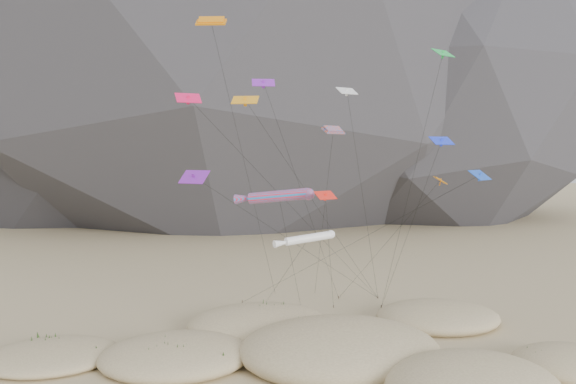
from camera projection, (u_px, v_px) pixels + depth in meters
name	position (u px, v px, depth m)	size (l,w,h in m)	color
dunes	(309.00, 361.00, 44.00)	(50.57, 36.52, 4.12)	#CCB789
dune_grass	(302.00, 361.00, 43.94)	(42.09, 27.36, 1.54)	black
kite_stakes	(305.00, 304.00, 62.81)	(19.62, 5.09, 0.30)	#3F2D1E
rainbow_tube_kite	(276.00, 196.00, 50.58)	(8.07, 11.23, 14.02)	red
white_tube_kite	(306.00, 239.00, 51.19)	(6.15, 13.86, 9.91)	white
orange_parafoil	(212.00, 27.00, 48.42)	(9.62, 17.83, 28.89)	orange
multi_parafoil	(333.00, 133.00, 54.47)	(2.52, 13.70, 19.76)	#FF4D1A
delta_kites	(340.00, 140.00, 50.08)	(27.81, 19.52, 26.60)	silver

